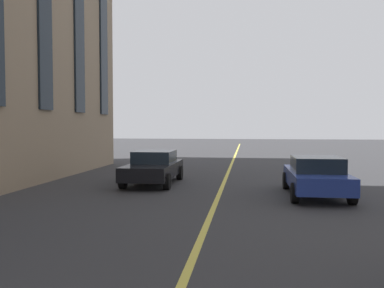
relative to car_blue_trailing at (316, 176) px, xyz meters
name	(u,v)px	position (x,y,z in m)	size (l,w,h in m)	color
lane_centre_line	(219,194)	(0.00, 3.32, -0.70)	(80.00, 0.16, 0.01)	#D8C64C
car_blue_trailing	(316,176)	(0.00, 0.00, 0.00)	(4.40, 1.95, 1.37)	navy
car_black_mid	(154,167)	(2.17, 6.21, 0.00)	(4.40, 1.95, 1.37)	black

